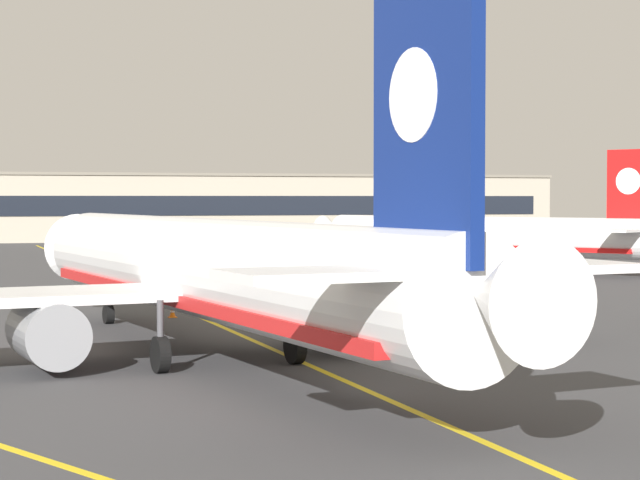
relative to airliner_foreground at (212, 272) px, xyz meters
The scene contains 6 objects.
ground_plane 9.00m from the airliner_foreground, 72.60° to the right, with size 400.00×400.00×0.00m, color #3D3D3F.
taxiway_centreline 22.43m from the airliner_foreground, 83.54° to the left, with size 0.30×180.00×0.01m, color yellow.
airliner_foreground is the anchor object (origin of this frame).
airliner_background 57.54m from the airliner_foreground, 55.00° to the left, with size 25.03×30.96×9.92m.
safety_cone_by_nose_gear 16.90m from the airliner_foreground, 85.49° to the left, with size 0.44×0.44×0.55m.
terminal_building 126.82m from the airliner_foreground, 87.26° to the left, with size 145.03×12.40×9.74m.
Camera 1 is at (-11.18, -34.80, 6.16)m, focal length 65.21 mm.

